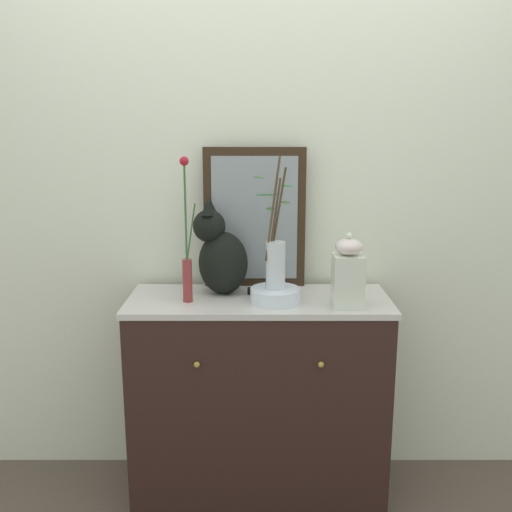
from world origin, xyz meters
name	(u,v)px	position (x,y,z in m)	size (l,w,h in m)	color
ground_plane	(256,491)	(0.00, 0.00, 0.00)	(6.00, 6.00, 0.00)	brown
wall_back	(256,197)	(0.00, 0.29, 1.30)	(4.40, 0.08, 2.60)	white
sideboard	(256,398)	(0.00, 0.00, 0.46)	(1.09, 0.45, 0.91)	#2F1C18
mirror_leaning	(252,218)	(-0.02, 0.19, 1.22)	(0.44, 0.03, 0.61)	#332315
cat_sitting	(218,254)	(-0.16, 0.07, 1.09)	(0.39, 0.18, 0.41)	black
vase_slim_green	(184,260)	(-0.29, -0.05, 1.09)	(0.06, 0.04, 0.59)	maroon
bowl_porcelain	(272,295)	(0.07, -0.06, 0.94)	(0.20, 0.20, 0.06)	white
vase_glass_clear	(272,257)	(0.07, -0.05, 1.10)	(0.18, 0.15, 0.53)	silver
jar_lidded_porcelain	(345,274)	(0.35, -0.11, 1.05)	(0.12, 0.12, 0.30)	silver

